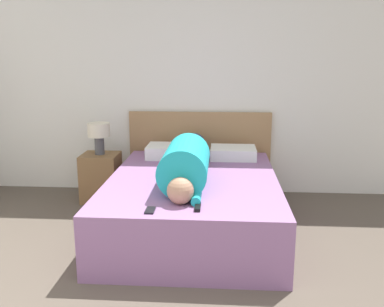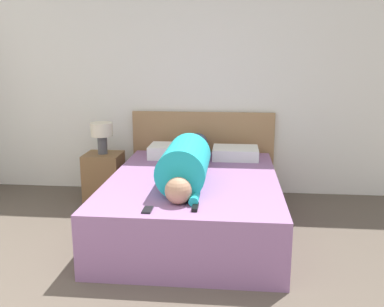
% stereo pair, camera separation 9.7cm
% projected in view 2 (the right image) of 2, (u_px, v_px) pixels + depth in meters
% --- Properties ---
extents(wall_back, '(5.83, 0.06, 2.60)m').
position_uv_depth(wall_back, '(183.00, 78.00, 4.78)').
color(wall_back, white).
rests_on(wall_back, ground_plane).
extents(bed, '(1.48, 2.04, 0.49)m').
position_uv_depth(bed, '(194.00, 203.00, 3.86)').
color(bed, '#936699').
rests_on(bed, ground_plane).
extents(headboard, '(1.60, 0.04, 0.93)m').
position_uv_depth(headboard, '(203.00, 153.00, 4.88)').
color(headboard, '#A37A51').
rests_on(headboard, ground_plane).
extents(nightstand, '(0.39, 0.37, 0.52)m').
position_uv_depth(nightstand, '(104.00, 177.00, 4.66)').
color(nightstand, brown).
rests_on(nightstand, ground_plane).
extents(table_lamp, '(0.23, 0.23, 0.34)m').
position_uv_depth(table_lamp, '(102.00, 133.00, 4.55)').
color(table_lamp, '#4C4C51').
rests_on(table_lamp, nightstand).
extents(person_lying, '(0.38, 1.77, 0.38)m').
position_uv_depth(person_lying, '(188.00, 161.00, 3.69)').
color(person_lying, tan).
rests_on(person_lying, bed).
extents(pillow_near_headboard, '(0.49, 0.38, 0.13)m').
position_uv_depth(pillow_near_headboard, '(173.00, 151.00, 4.53)').
color(pillow_near_headboard, white).
rests_on(pillow_near_headboard, bed).
extents(pillow_second, '(0.47, 0.38, 0.12)m').
position_uv_depth(pillow_second, '(235.00, 153.00, 4.47)').
color(pillow_second, white).
rests_on(pillow_second, bed).
extents(tv_remote, '(0.04, 0.15, 0.02)m').
position_uv_depth(tv_remote, '(195.00, 207.00, 3.02)').
color(tv_remote, black).
rests_on(tv_remote, bed).
extents(cell_phone, '(0.06, 0.13, 0.01)m').
position_uv_depth(cell_phone, '(148.00, 210.00, 2.98)').
color(cell_phone, black).
rests_on(cell_phone, bed).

